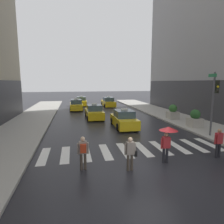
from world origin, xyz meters
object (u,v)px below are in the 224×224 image
object	(u,v)px
taxi_fourth	(108,102)
planter_near_corner	(195,119)
pedestrian_with_umbrella	(168,135)
pedestrian_plain_coat	(219,141)
pedestrian_with_backpack	(83,151)
taxi_lead	(124,120)
pedestrian_with_handbag	(130,152)
taxi_fifth	(81,102)
planter_mid_block	(173,112)
taxi_third	(76,105)
taxi_second	(94,112)
traffic_light_pole	(214,95)

from	to	relation	value
taxi_fourth	planter_near_corner	xyz separation A→B (m)	(4.89, -17.36, 0.15)
pedestrian_with_umbrella	pedestrian_plain_coat	world-z (taller)	pedestrian_with_umbrella
pedestrian_with_backpack	taxi_lead	bearing A→B (deg)	62.98
pedestrian_with_umbrella	pedestrian_with_handbag	size ratio (longest dim) A/B	1.18
taxi_fifth	pedestrian_with_backpack	bearing A→B (deg)	-92.30
taxi_fifth	pedestrian_plain_coat	size ratio (longest dim) A/B	2.78
pedestrian_with_backpack	pedestrian_plain_coat	size ratio (longest dim) A/B	1.00
planter_mid_block	pedestrian_with_backpack	bearing A→B (deg)	-134.72
taxi_third	pedestrian_with_umbrella	world-z (taller)	pedestrian_with_umbrella
taxi_second	pedestrian_with_backpack	distance (m)	13.40
taxi_fifth	pedestrian_with_handbag	world-z (taller)	taxi_fifth
traffic_light_pole	pedestrian_with_backpack	bearing A→B (deg)	-159.70
pedestrian_with_handbag	pedestrian_plain_coat	world-z (taller)	same
traffic_light_pole	pedestrian_plain_coat	size ratio (longest dim) A/B	2.91
pedestrian_with_umbrella	pedestrian_with_handbag	bearing A→B (deg)	-167.15
pedestrian_with_handbag	pedestrian_with_umbrella	bearing A→B (deg)	12.85
taxi_fifth	traffic_light_pole	bearing A→B (deg)	-68.19
taxi_fourth	pedestrian_with_umbrella	world-z (taller)	pedestrian_with_umbrella
traffic_light_pole	pedestrian_with_handbag	xyz separation A→B (m)	(-7.78, -4.20, -2.32)
traffic_light_pole	planter_mid_block	distance (m)	7.35
taxi_second	pedestrian_with_umbrella	distance (m)	13.50
pedestrian_with_backpack	planter_mid_block	size ratio (longest dim) A/B	1.03
planter_mid_block	taxi_third	bearing A→B (deg)	135.86
taxi_fourth	taxi_lead	bearing A→B (deg)	-95.04
planter_near_corner	planter_mid_block	distance (m)	4.05
traffic_light_pole	taxi_fifth	distance (m)	24.16
taxi_fourth	pedestrian_with_backpack	distance (m)	24.58
traffic_light_pole	planter_near_corner	xyz separation A→B (m)	(0.53, 2.88, -2.38)
taxi_fourth	taxi_fifth	bearing A→B (deg)	155.63
traffic_light_pole	taxi_third	xyz separation A→B (m)	(-9.91, 17.08, -2.53)
pedestrian_with_backpack	pedestrian_plain_coat	world-z (taller)	same
pedestrian_with_umbrella	taxi_second	bearing A→B (deg)	100.02
taxi_fourth	pedestrian_plain_coat	distance (m)	23.92
pedestrian_with_umbrella	pedestrian_with_backpack	size ratio (longest dim) A/B	1.18
taxi_lead	taxi_fourth	xyz separation A→B (m)	(1.38, 15.61, 0.00)
taxi_second	planter_mid_block	xyz separation A→B (m)	(8.52, -2.63, 0.15)
planter_near_corner	pedestrian_plain_coat	bearing A→B (deg)	-114.77
pedestrian_with_handbag	planter_near_corner	xyz separation A→B (m)	(8.31, 7.07, -0.06)
taxi_fifth	planter_near_corner	size ratio (longest dim) A/B	2.87
taxi_third	planter_near_corner	xyz separation A→B (m)	(10.44, -14.20, 0.15)
taxi_lead	taxi_second	world-z (taller)	same
pedestrian_plain_coat	traffic_light_pole	bearing A→B (deg)	55.69
taxi_lead	taxi_fifth	distance (m)	17.96
taxi_second	planter_near_corner	size ratio (longest dim) A/B	2.84
taxi_fifth	pedestrian_with_umbrella	xyz separation A→B (m)	(3.29, -26.02, 0.79)
planter_mid_block	pedestrian_plain_coat	bearing A→B (deg)	-105.91
taxi_fifth	pedestrian_plain_coat	xyz separation A→B (m)	(6.46, -25.92, 0.21)
taxi_fourth	taxi_fifth	size ratio (longest dim) A/B	1.00
taxi_fifth	taxi_fourth	bearing A→B (deg)	-24.37
pedestrian_plain_coat	taxi_second	bearing A→B (deg)	112.72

